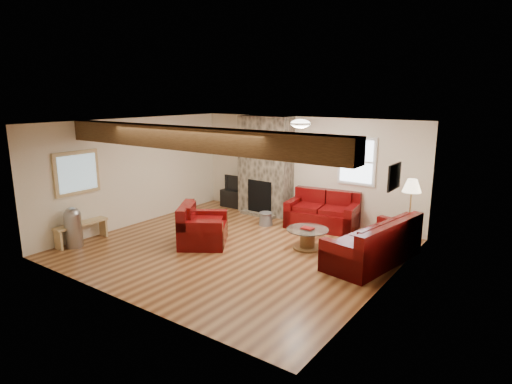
# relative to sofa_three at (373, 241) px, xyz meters

# --- Properties ---
(room) EXTENTS (8.00, 8.00, 8.00)m
(room) POSITION_rel_sofa_three_xyz_m (-2.48, -0.90, 0.84)
(room) COLOR brown
(room) RESTS_ON ground
(floor) EXTENTS (6.00, 6.00, 0.00)m
(floor) POSITION_rel_sofa_three_xyz_m (-2.48, -0.90, -0.41)
(floor) COLOR brown
(floor) RESTS_ON ground
(oak_beam) EXTENTS (6.00, 0.36, 0.38)m
(oak_beam) POSITION_rel_sofa_three_xyz_m (-2.48, -2.15, 1.90)
(oak_beam) COLOR #32200F
(oak_beam) RESTS_ON room
(chimney_breast) EXTENTS (1.40, 0.67, 2.50)m
(chimney_breast) POSITION_rel_sofa_three_xyz_m (-3.48, 1.59, 0.81)
(chimney_breast) COLOR #322E27
(chimney_breast) RESTS_ON floor
(back_window) EXTENTS (0.90, 0.08, 1.10)m
(back_window) POSITION_rel_sofa_three_xyz_m (-1.13, 1.81, 1.14)
(back_window) COLOR white
(back_window) RESTS_ON room
(hatch_window) EXTENTS (0.08, 1.00, 0.90)m
(hatch_window) POSITION_rel_sofa_three_xyz_m (-5.44, -2.40, 1.04)
(hatch_window) COLOR #A68258
(hatch_window) RESTS_ON room
(ceiling_dome) EXTENTS (0.40, 0.40, 0.18)m
(ceiling_dome) POSITION_rel_sofa_three_xyz_m (-1.58, -0.00, 2.03)
(ceiling_dome) COLOR #F5E4D0
(ceiling_dome) RESTS_ON room
(artwork_back) EXTENTS (0.42, 0.06, 0.52)m
(artwork_back) POSITION_rel_sofa_three_xyz_m (-2.33, 1.81, 1.29)
(artwork_back) COLOR black
(artwork_back) RESTS_ON room
(artwork_right) EXTENTS (0.06, 0.55, 0.42)m
(artwork_right) POSITION_rel_sofa_three_xyz_m (0.48, -0.60, 1.34)
(artwork_right) COLOR black
(artwork_right) RESTS_ON room
(sofa_three) EXTENTS (1.23, 2.24, 0.82)m
(sofa_three) POSITION_rel_sofa_three_xyz_m (0.00, 0.00, 0.00)
(sofa_three) COLOR #440604
(sofa_three) RESTS_ON floor
(loveseat) EXTENTS (1.70, 1.14, 0.84)m
(loveseat) POSITION_rel_sofa_three_xyz_m (-1.70, 1.33, 0.01)
(loveseat) COLOR #440604
(loveseat) RESTS_ON floor
(armchair_red) EXTENTS (1.33, 1.36, 0.84)m
(armchair_red) POSITION_rel_sofa_three_xyz_m (-3.19, -1.10, 0.01)
(armchair_red) COLOR #440604
(armchair_red) RESTS_ON floor
(coffee_table) EXTENTS (0.84, 0.84, 0.44)m
(coffee_table) POSITION_rel_sofa_three_xyz_m (-1.31, -0.09, -0.20)
(coffee_table) COLOR #452D16
(coffee_table) RESTS_ON floor
(tv_cabinet) EXTENTS (0.93, 0.37, 0.47)m
(tv_cabinet) POSITION_rel_sofa_three_xyz_m (-4.42, 1.63, -0.18)
(tv_cabinet) COLOR black
(tv_cabinet) RESTS_ON floor
(television) EXTENTS (0.73, 0.10, 0.42)m
(television) POSITION_rel_sofa_three_xyz_m (-4.42, 1.63, 0.27)
(television) COLOR black
(television) RESTS_ON tv_cabinet
(floor_lamp) EXTENTS (0.36, 0.36, 1.42)m
(floor_lamp) POSITION_rel_sofa_three_xyz_m (0.32, 1.09, 0.80)
(floor_lamp) COLOR #A58745
(floor_lamp) RESTS_ON floor
(pine_bench) EXTENTS (0.26, 1.13, 0.42)m
(pine_bench) POSITION_rel_sofa_three_xyz_m (-5.31, -2.50, -0.20)
(pine_bench) COLOR #A68258
(pine_bench) RESTS_ON floor
(pedal_bin) EXTENTS (0.44, 0.44, 0.83)m
(pedal_bin) POSITION_rel_sofa_three_xyz_m (-5.21, -2.74, 0.01)
(pedal_bin) COLOR #959599
(pedal_bin) RESTS_ON floor
(coal_bucket) EXTENTS (0.33, 0.33, 0.32)m
(coal_bucket) POSITION_rel_sofa_three_xyz_m (-2.88, 0.74, -0.25)
(coal_bucket) COLOR gray
(coal_bucket) RESTS_ON floor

